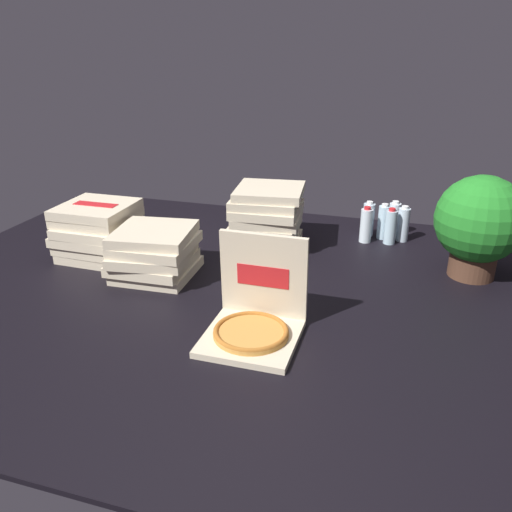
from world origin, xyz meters
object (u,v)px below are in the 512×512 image
pizza_stack_left_mid (267,217)px  water_bottle_0 (383,222)px  open_pizza_box (255,317)px  pizza_stack_center_far (99,231)px  water_bottle_5 (390,227)px  water_bottle_3 (368,219)px  potted_plant (479,223)px  water_bottle_1 (403,224)px  water_bottle_2 (394,219)px  pizza_stack_center_near (155,253)px  water_bottle_4 (366,225)px

pizza_stack_left_mid → water_bottle_0: pizza_stack_left_mid is taller
open_pizza_box → pizza_stack_center_far: (-1.01, 0.51, 0.06)m
pizza_stack_left_mid → water_bottle_5: bearing=19.0°
pizza_stack_center_far → water_bottle_3: 1.51m
water_bottle_3 → water_bottle_5: bearing=-35.4°
open_pizza_box → water_bottle_5: open_pizza_box is taller
potted_plant → water_bottle_5: bearing=141.4°
water_bottle_5 → water_bottle_3: bearing=144.6°
potted_plant → water_bottle_0: bearing=138.7°
potted_plant → pizza_stack_center_far: bearing=-170.6°
pizza_stack_left_mid → water_bottle_1: 0.78m
open_pizza_box → water_bottle_2: (0.45, 1.29, 0.02)m
pizza_stack_center_far → water_bottle_3: size_ratio=1.83×
pizza_stack_center_far → potted_plant: size_ratio=0.76×
pizza_stack_left_mid → pizza_stack_center_near: bearing=-127.0°
pizza_stack_center_near → water_bottle_4: (0.93, 0.75, -0.02)m
pizza_stack_center_far → water_bottle_0: (1.41, 0.70, -0.04)m
water_bottle_4 → water_bottle_5: (0.13, 0.01, 0.00)m
water_bottle_3 → water_bottle_4: (-0.00, -0.11, 0.00)m
open_pizza_box → water_bottle_1: size_ratio=1.84×
pizza_stack_left_mid → potted_plant: 1.07m
water_bottle_1 → water_bottle_4: size_ratio=1.00×
pizza_stack_center_far → water_bottle_2: size_ratio=1.83×
open_pizza_box → water_bottle_3: 1.28m
open_pizza_box → water_bottle_3: size_ratio=1.84×
water_bottle_3 → water_bottle_5: size_ratio=1.00×
open_pizza_box → water_bottle_5: bearing=69.0°
open_pizza_box → pizza_stack_left_mid: 0.95m
potted_plant → open_pizza_box: bearing=-135.9°
open_pizza_box → pizza_stack_left_mid: (-0.21, 0.92, 0.09)m
water_bottle_0 → water_bottle_2: bearing=52.9°
pizza_stack_left_mid → potted_plant: potted_plant is taller
water_bottle_5 → water_bottle_4: bearing=-174.0°
water_bottle_3 → water_bottle_4: 0.11m
water_bottle_0 → water_bottle_3: size_ratio=1.00×
pizza_stack_center_far → water_bottle_4: (1.32, 0.62, -0.04)m
water_bottle_5 → potted_plant: (0.41, -0.32, 0.18)m
water_bottle_4 → pizza_stack_center_near: bearing=-141.0°
water_bottle_1 → water_bottle_4: bearing=-158.8°
pizza_stack_left_mid → water_bottle_1: size_ratio=2.01×
water_bottle_0 → water_bottle_2: same height
open_pizza_box → water_bottle_4: open_pizza_box is taller
pizza_stack_left_mid → water_bottle_5: pizza_stack_left_mid is taller
potted_plant → water_bottle_3: bearing=142.2°
pizza_stack_center_near → water_bottle_3: pizza_stack_center_near is taller
water_bottle_4 → water_bottle_5: size_ratio=1.00×
pizza_stack_center_far → water_bottle_2: (1.46, 0.77, -0.04)m
water_bottle_4 → water_bottle_0: bearing=43.4°
pizza_stack_center_far → pizza_stack_left_mid: bearing=26.9°
open_pizza_box → pizza_stack_center_far: bearing=153.0°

